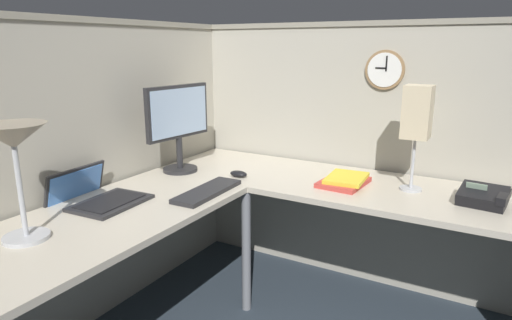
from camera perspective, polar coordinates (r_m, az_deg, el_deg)
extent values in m
cube|color=#A8A393|center=(2.43, -22.51, -2.75)|extent=(2.57, 0.10, 1.55)
cube|color=gray|center=(2.34, -24.43, 16.08)|extent=(2.57, 0.12, 0.03)
cube|color=#A8A393|center=(2.82, 13.70, 0.21)|extent=(0.10, 2.37, 1.55)
cube|color=gray|center=(2.74, 14.72, 16.43)|extent=(0.12, 2.37, 0.03)
cube|color=beige|center=(2.15, -15.93, -6.04)|extent=(2.35, 0.66, 0.03)
cube|color=beige|center=(2.39, 18.74, -4.24)|extent=(0.66, 1.49, 0.03)
cylinder|color=slate|center=(2.50, -1.25, -11.58)|extent=(0.05, 0.05, 0.70)
cylinder|color=#232326|center=(2.67, -9.61, -1.17)|extent=(0.20, 0.20, 0.02)
cylinder|color=#232326|center=(2.64, -9.70, 0.92)|extent=(0.04, 0.04, 0.20)
cube|color=#232326|center=(2.60, -9.92, 6.08)|extent=(0.46, 0.08, 0.30)
cube|color=#99B2D1|center=(2.58, -9.64, 6.05)|extent=(0.42, 0.05, 0.26)
cube|color=#232326|center=(2.19, -18.00, -5.21)|extent=(0.35, 0.26, 0.02)
cube|color=black|center=(2.19, -18.02, -4.96)|extent=(0.30, 0.20, 0.00)
cube|color=#232326|center=(2.34, -22.04, -3.39)|extent=(0.34, 0.09, 0.22)
cube|color=#4C84D8|center=(2.33, -21.91, -3.42)|extent=(0.31, 0.07, 0.18)
cube|color=#232326|center=(2.25, -6.19, -3.98)|extent=(0.43, 0.15, 0.02)
ellipsoid|color=black|center=(2.51, -2.23, -1.77)|extent=(0.06, 0.10, 0.03)
cylinder|color=#B7BABF|center=(1.94, -27.16, -8.71)|extent=(0.17, 0.17, 0.02)
cylinder|color=#B7BABF|center=(1.88, -27.83, -3.29)|extent=(0.02, 0.02, 0.38)
cone|color=gray|center=(1.83, -28.55, 2.69)|extent=(0.24, 0.24, 0.09)
cube|color=black|center=(2.32, 26.86, -4.26)|extent=(0.21, 0.22, 0.10)
cube|color=#8CA58C|center=(2.32, 26.25, -3.20)|extent=(0.02, 0.09, 0.04)
cube|color=black|center=(2.31, 28.99, -4.12)|extent=(0.19, 0.06, 0.04)
cube|color=#BF3F38|center=(2.42, 11.06, -2.81)|extent=(0.29, 0.23, 0.02)
cube|color=yellow|center=(2.42, 11.43, -2.25)|extent=(0.27, 0.21, 0.02)
cylinder|color=#B7BABF|center=(2.42, 19.05, -3.47)|extent=(0.11, 0.11, 0.01)
cylinder|color=#B7BABF|center=(2.39, 19.31, -0.41)|extent=(0.02, 0.02, 0.27)
cube|color=beige|center=(2.34, 19.84, 5.77)|extent=(0.13, 0.13, 0.26)
cylinder|color=olive|center=(2.67, 16.10, 10.96)|extent=(0.03, 0.22, 0.22)
cylinder|color=white|center=(2.65, 16.01, 10.95)|extent=(0.00, 0.19, 0.19)
cube|color=black|center=(2.65, 15.58, 11.20)|extent=(0.00, 0.06, 0.01)
cube|color=black|center=(2.64, 16.26, 11.69)|extent=(0.00, 0.01, 0.08)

